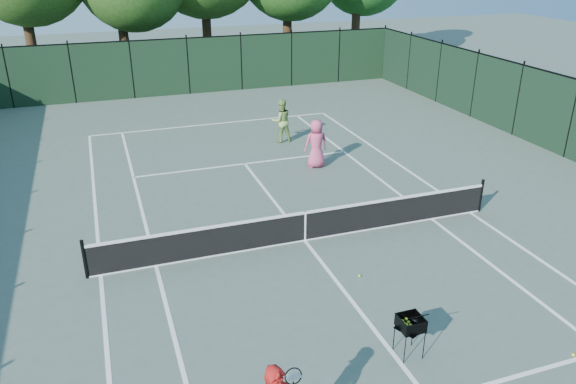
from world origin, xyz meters
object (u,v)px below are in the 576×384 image
object	(u,v)px
player_green	(281,121)
loose_ball_midcourt	(359,276)
player_pink	(316,144)
ball_hopper	(411,323)
loose_ball_near_cart	(573,355)

from	to	relation	value
player_green	loose_ball_midcourt	world-z (taller)	player_green
player_pink	player_green	size ratio (longest dim) A/B	1.01
loose_ball_midcourt	player_green	bearing A→B (deg)	81.81
player_pink	loose_ball_midcourt	distance (m)	7.71
player_green	ball_hopper	bearing A→B (deg)	80.33
player_green	loose_ball_near_cart	world-z (taller)	player_green
player_green	ball_hopper	distance (m)	13.72
player_pink	ball_hopper	bearing A→B (deg)	80.83
player_pink	loose_ball_midcourt	xyz separation A→B (m)	(-1.81, -7.44, -0.87)
player_green	loose_ball_midcourt	bearing A→B (deg)	80.00
player_pink	loose_ball_midcourt	bearing A→B (deg)	78.89
player_pink	ball_hopper	world-z (taller)	player_pink
ball_hopper	loose_ball_near_cart	world-z (taller)	ball_hopper
player_pink	player_green	xyz separation A→B (m)	(-0.28, 3.22, -0.00)
player_green	ball_hopper	size ratio (longest dim) A/B	2.00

